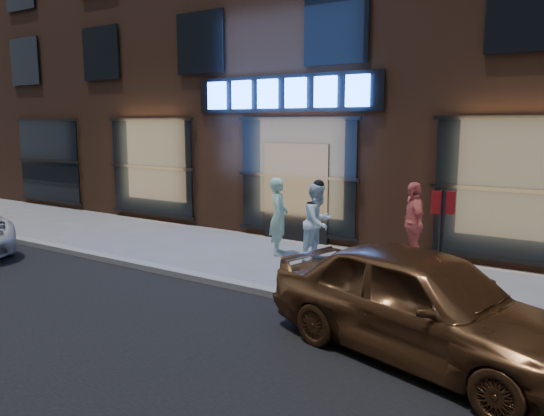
# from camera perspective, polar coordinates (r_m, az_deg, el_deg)

# --- Properties ---
(ground) EXTENTS (90.00, 90.00, 0.00)m
(ground) POSITION_cam_1_polar(r_m,az_deg,el_deg) (10.18, -8.92, -7.48)
(ground) COLOR slate
(ground) RESTS_ON ground
(curb) EXTENTS (60.00, 0.25, 0.12)m
(curb) POSITION_cam_1_polar(r_m,az_deg,el_deg) (10.16, -8.93, -7.16)
(curb) COLOR gray
(curb) RESTS_ON ground
(storefront_building) EXTENTS (30.20, 8.28, 10.30)m
(storefront_building) POSITION_cam_1_polar(r_m,az_deg,el_deg) (16.71, 10.15, 16.76)
(storefront_building) COLOR #54301E
(storefront_building) RESTS_ON ground
(man_bowtie) EXTENTS (0.66, 0.74, 1.71)m
(man_bowtie) POSITION_cam_1_polar(r_m,az_deg,el_deg) (11.67, 0.71, -0.92)
(man_bowtie) COLOR #A1D4BC
(man_bowtie) RESTS_ON ground
(man_cap) EXTENTS (0.73, 0.88, 1.65)m
(man_cap) POSITION_cam_1_polar(r_m,az_deg,el_deg) (11.22, 4.97, -1.51)
(man_cap) COLOR white
(man_cap) RESTS_ON ground
(passerby) EXTENTS (0.91, 1.06, 1.71)m
(passerby) POSITION_cam_1_polar(r_m,az_deg,el_deg) (11.25, 14.93, -1.60)
(passerby) COLOR #E76A5F
(passerby) RESTS_ON ground
(gold_sedan) EXTENTS (4.40, 2.69, 1.40)m
(gold_sedan) POSITION_cam_1_polar(r_m,az_deg,el_deg) (6.87, 15.87, -9.84)
(gold_sedan) COLOR brown
(gold_sedan) RESTS_ON ground
(sign_post) EXTENTS (0.30, 0.15, 1.99)m
(sign_post) POSITION_cam_1_polar(r_m,az_deg,el_deg) (7.75, 17.71, -3.90)
(sign_post) COLOR #262628
(sign_post) RESTS_ON ground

